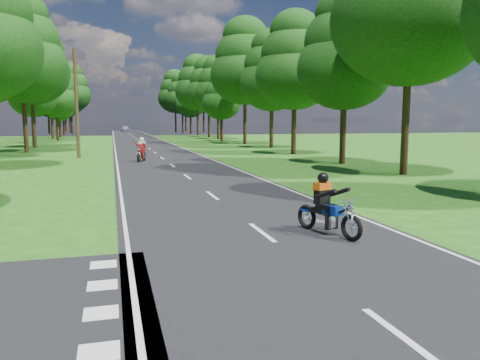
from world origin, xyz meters
name	(u,v)px	position (x,y,z in m)	size (l,w,h in m)	color
ground	(291,255)	(0.00, 0.00, 0.00)	(160.00, 160.00, 0.00)	#1D4F12
main_road	(142,143)	(0.00, 50.00, 0.01)	(7.00, 140.00, 0.02)	black
road_markings	(142,144)	(-0.14, 48.13, 0.02)	(7.40, 140.00, 0.01)	silver
treeline	(146,82)	(1.43, 60.06, 8.25)	(40.00, 115.35, 14.78)	black
telegraph_pole	(77,103)	(-6.00, 28.00, 4.07)	(1.20, 0.26, 8.00)	#382616
rider_near_blue	(328,204)	(1.50, 1.36, 0.78)	(0.61, 1.83, 1.53)	navy
rider_far_red	(141,149)	(-1.66, 23.54, 0.84)	(0.66, 1.97, 1.64)	#970B0E
distant_car	(125,129)	(-0.46, 104.15, 0.74)	(1.71, 4.25, 1.45)	silver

